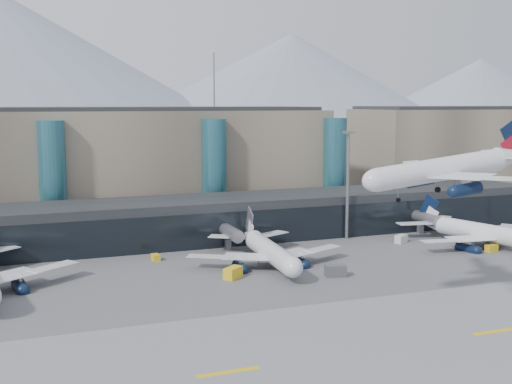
% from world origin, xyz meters
% --- Properties ---
extents(ground, '(900.00, 900.00, 0.00)m').
position_xyz_m(ground, '(0.00, 0.00, 0.00)').
color(ground, '#515154').
rests_on(ground, ground).
extents(runway_strip, '(400.00, 40.00, 0.04)m').
position_xyz_m(runway_strip, '(0.00, -15.00, 0.02)').
color(runway_strip, slate).
rests_on(runway_strip, ground).
extents(runway_markings, '(128.00, 1.00, 0.02)m').
position_xyz_m(runway_markings, '(-0.00, -15.00, 0.05)').
color(runway_markings, gold).
rests_on(runway_markings, ground).
extents(concourse, '(170.00, 27.00, 10.00)m').
position_xyz_m(concourse, '(-0.02, 57.73, 4.97)').
color(concourse, black).
rests_on(concourse, ground).
extents(terminal_main, '(130.00, 30.00, 31.00)m').
position_xyz_m(terminal_main, '(-25.00, 90.00, 15.44)').
color(terminal_main, gray).
rests_on(terminal_main, ground).
extents(terminal_east, '(70.00, 30.00, 31.00)m').
position_xyz_m(terminal_east, '(95.00, 90.00, 15.44)').
color(terminal_east, gray).
rests_on(terminal_east, ground).
extents(teal_towers, '(116.40, 19.40, 46.00)m').
position_xyz_m(teal_towers, '(-14.99, 74.01, 14.01)').
color(teal_towers, '#296373').
rests_on(teal_towers, ground).
extents(mountain_ridge, '(910.00, 400.00, 110.00)m').
position_xyz_m(mountain_ridge, '(15.97, 380.00, 45.74)').
color(mountain_ridge, gray).
rests_on(mountain_ridge, ground).
extents(lightmast_mid, '(3.00, 1.20, 25.60)m').
position_xyz_m(lightmast_mid, '(30.00, 48.00, 14.42)').
color(lightmast_mid, slate).
rests_on(lightmast_mid, ground).
extents(hero_jet, '(30.52, 31.55, 10.16)m').
position_xyz_m(hero_jet, '(20.94, -3.34, 23.17)').
color(hero_jet, silver).
rests_on(hero_jet, ground).
extents(jet_parked_mid, '(34.06, 33.37, 10.99)m').
position_xyz_m(jet_parked_mid, '(3.30, 32.38, 4.16)').
color(jet_parked_mid, silver).
rests_on(jet_parked_mid, ground).
extents(jet_parked_right, '(34.20, 35.84, 11.51)m').
position_xyz_m(jet_parked_right, '(53.88, 32.39, 4.35)').
color(jet_parked_right, silver).
rests_on(jet_parked_right, ground).
extents(veh_b, '(1.64, 2.40, 1.30)m').
position_xyz_m(veh_b, '(-16.97, 42.78, 0.65)').
color(veh_b, gold).
rests_on(veh_b, ground).
extents(veh_c, '(4.20, 2.79, 2.15)m').
position_xyz_m(veh_c, '(12.00, 18.95, 1.07)').
color(veh_c, '#48484D').
rests_on(veh_c, ground).
extents(veh_d, '(3.60, 2.97, 1.81)m').
position_xyz_m(veh_d, '(39.59, 39.50, 0.91)').
color(veh_d, silver).
rests_on(veh_d, ground).
extents(veh_e, '(2.94, 1.98, 1.54)m').
position_xyz_m(veh_e, '(53.15, 25.09, 0.77)').
color(veh_e, gold).
rests_on(veh_e, ground).
extents(veh_g, '(2.33, 2.24, 1.19)m').
position_xyz_m(veh_g, '(8.29, 39.13, 0.60)').
color(veh_g, silver).
rests_on(veh_g, ground).
extents(veh_h, '(4.21, 3.97, 2.10)m').
position_xyz_m(veh_h, '(-6.36, 24.34, 1.05)').
color(veh_h, gold).
rests_on(veh_h, ground).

